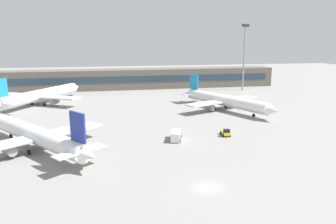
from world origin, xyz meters
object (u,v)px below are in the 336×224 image
(airplane_near, at_px, (35,135))
(baggage_tug_yellow, at_px, (226,132))
(airplane_mid, at_px, (225,101))
(floodlight_tower_west, at_px, (244,53))
(airplane_far, at_px, (42,95))
(service_van_white, at_px, (176,135))

(airplane_near, xyz_separation_m, baggage_tug_yellow, (42.06, 1.06, -2.31))
(airplane_mid, height_order, floodlight_tower_west, floodlight_tower_west)
(airplane_far, height_order, baggage_tug_yellow, airplane_far)
(airplane_near, bearing_deg, baggage_tug_yellow, 1.44)
(airplane_near, height_order, baggage_tug_yellow, airplane_near)
(airplane_mid, bearing_deg, floodlight_tower_west, 58.71)
(baggage_tug_yellow, height_order, service_van_white, service_van_white)
(airplane_mid, height_order, service_van_white, airplane_mid)
(airplane_far, bearing_deg, floodlight_tower_west, 11.24)
(airplane_near, height_order, airplane_far, airplane_far)
(airplane_near, bearing_deg, airplane_mid, 27.98)
(airplane_mid, distance_m, service_van_white, 36.05)
(airplane_far, distance_m, floodlight_tower_west, 85.71)
(baggage_tug_yellow, bearing_deg, floodlight_tower_west, 62.53)
(airplane_mid, bearing_deg, airplane_far, 159.13)
(airplane_near, xyz_separation_m, service_van_white, (29.76, 0.12, -2.00))
(airplane_mid, xyz_separation_m, service_van_white, (-22.83, -27.82, -1.95))
(airplane_near, height_order, airplane_mid, airplane_near)
(airplane_near, xyz_separation_m, airplane_far, (-6.70, 50.55, 0.20))
(airplane_mid, xyz_separation_m, airplane_far, (-59.30, 22.61, 0.25))
(airplane_far, bearing_deg, baggage_tug_yellow, -45.42)
(service_van_white, bearing_deg, floodlight_tower_west, 55.15)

